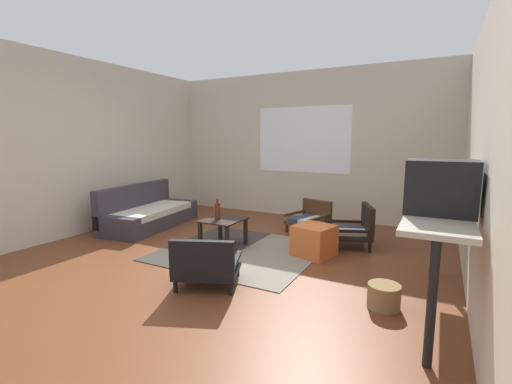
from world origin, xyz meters
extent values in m
plane|color=brown|center=(0.00, 0.00, 0.00)|extent=(7.80, 7.80, 0.00)
cube|color=beige|center=(0.00, 3.06, 1.35)|extent=(5.60, 0.12, 2.70)
cube|color=white|center=(0.00, 3.00, 1.46)|extent=(1.78, 0.01, 1.21)
cube|color=beige|center=(2.66, 0.30, 1.35)|extent=(0.12, 6.60, 2.70)
cube|color=beige|center=(-2.66, 0.30, 1.35)|extent=(0.12, 6.60, 2.70)
cube|color=#38332D|center=(-0.44, 0.64, 0.01)|extent=(0.98, 1.86, 0.01)
cube|color=gray|center=(0.54, 0.64, 0.01)|extent=(0.98, 1.86, 0.01)
cube|color=#38333D|center=(-1.97, 1.06, 0.12)|extent=(0.97, 1.85, 0.23)
cube|color=beige|center=(-1.94, 1.06, 0.28)|extent=(0.84, 1.66, 0.10)
cube|color=#38333D|center=(-2.28, 1.02, 0.41)|extent=(0.36, 1.78, 0.59)
cube|color=#38333D|center=(-2.07, 1.85, 0.17)|extent=(0.77, 0.27, 0.33)
cube|color=#38333D|center=(-1.87, 0.26, 0.17)|extent=(0.77, 0.27, 0.33)
cube|color=black|center=(-0.24, 0.66, 0.39)|extent=(0.50, 0.55, 0.02)
cube|color=black|center=(-0.45, 0.89, 0.19)|extent=(0.04, 0.04, 0.38)
cube|color=black|center=(-0.03, 0.89, 0.19)|extent=(0.04, 0.04, 0.38)
cube|color=black|center=(-0.45, 0.42, 0.19)|extent=(0.04, 0.04, 0.38)
cube|color=black|center=(-0.03, 0.42, 0.19)|extent=(0.04, 0.04, 0.38)
cylinder|color=#472D19|center=(0.64, 1.67, 0.07)|extent=(0.04, 0.04, 0.14)
cylinder|color=#472D19|center=(0.20, 1.80, 0.07)|extent=(0.04, 0.04, 0.14)
cylinder|color=#472D19|center=(0.78, 2.12, 0.07)|extent=(0.04, 0.04, 0.14)
cylinder|color=#472D19|center=(0.34, 2.26, 0.07)|extent=(0.04, 0.04, 0.14)
cube|color=#472D19|center=(0.49, 1.96, 0.16)|extent=(0.68, 0.69, 0.05)
cube|color=beige|center=(0.58, 1.92, 0.22)|extent=(0.32, 0.53, 0.06)
cube|color=#2D3856|center=(0.40, 1.97, 0.22)|extent=(0.32, 0.53, 0.06)
cube|color=#472D19|center=(0.57, 2.20, 0.34)|extent=(0.54, 0.23, 0.30)
cube|color=#472D19|center=(0.73, 1.89, 0.28)|extent=(0.21, 0.54, 0.04)
cube|color=#472D19|center=(0.26, 2.04, 0.28)|extent=(0.21, 0.54, 0.04)
cylinder|color=black|center=(-0.05, -0.33, 0.06)|extent=(0.04, 0.04, 0.12)
cylinder|color=black|center=(0.44, -0.12, 0.06)|extent=(0.04, 0.04, 0.12)
cylinder|color=black|center=(0.12, -0.75, 0.06)|extent=(0.04, 0.04, 0.12)
cylinder|color=black|center=(0.62, -0.54, 0.06)|extent=(0.04, 0.04, 0.12)
cube|color=black|center=(0.28, -0.43, 0.15)|extent=(0.78, 0.73, 0.05)
cube|color=silver|center=(0.18, -0.46, 0.20)|extent=(0.37, 0.52, 0.06)
cube|color=black|center=(0.38, -0.37, 0.20)|extent=(0.37, 0.52, 0.06)
cube|color=black|center=(0.38, -0.65, 0.35)|extent=(0.60, 0.31, 0.36)
cube|color=black|center=(0.02, -0.54, 0.26)|extent=(0.25, 0.51, 0.04)
cube|color=black|center=(0.55, -0.32, 0.26)|extent=(0.25, 0.51, 0.04)
cylinder|color=black|center=(1.10, 1.20, 0.07)|extent=(0.04, 0.04, 0.15)
cylinder|color=black|center=(0.91, 1.68, 0.07)|extent=(0.04, 0.04, 0.15)
cylinder|color=black|center=(1.56, 1.38, 0.07)|extent=(0.04, 0.04, 0.15)
cylinder|color=black|center=(1.37, 1.86, 0.07)|extent=(0.04, 0.04, 0.15)
cube|color=black|center=(1.24, 1.53, 0.17)|extent=(0.75, 0.76, 0.05)
cube|color=silver|center=(1.26, 1.43, 0.23)|extent=(0.55, 0.37, 0.06)
cube|color=#2D3856|center=(1.18, 1.62, 0.23)|extent=(0.55, 0.37, 0.06)
cube|color=black|center=(1.47, 1.62, 0.39)|extent=(0.28, 0.58, 0.39)
cube|color=black|center=(1.34, 1.27, 0.29)|extent=(0.55, 0.25, 0.04)
cube|color=black|center=(1.13, 1.79, 0.29)|extent=(0.55, 0.25, 0.04)
cube|color=#D1662D|center=(0.95, 0.93, 0.20)|extent=(0.54, 0.54, 0.39)
cube|color=#B2AD9E|center=(2.32, 0.01, 0.88)|extent=(0.47, 1.81, 0.04)
cylinder|color=black|center=(2.32, -0.83, 0.43)|extent=(0.06, 0.06, 0.86)
cylinder|color=black|center=(2.32, 0.85, 0.43)|extent=(0.06, 0.06, 0.86)
cube|color=black|center=(2.32, -0.20, 1.11)|extent=(0.49, 0.39, 0.41)
cube|color=black|center=(2.08, -0.20, 1.13)|extent=(0.01, 0.30, 0.29)
cylinder|color=#935B38|center=(2.32, 0.32, 1.02)|extent=(0.21, 0.21, 0.22)
cylinder|color=#935B38|center=(2.32, 0.32, 1.20)|extent=(0.08, 0.08, 0.13)
cylinder|color=#5B2319|center=(-0.30, 0.61, 0.51)|extent=(0.07, 0.07, 0.22)
cylinder|color=#5B2319|center=(-0.30, 0.61, 0.65)|extent=(0.03, 0.03, 0.06)
cylinder|color=olive|center=(1.95, -0.12, 0.11)|extent=(0.28, 0.28, 0.21)
camera|label=1|loc=(2.32, -3.21, 1.48)|focal=24.55mm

